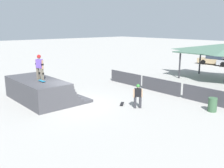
% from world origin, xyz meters
% --- Properties ---
extents(ground_plane, '(160.00, 160.00, 0.00)m').
position_xyz_m(ground_plane, '(0.00, 0.00, 0.00)').
color(ground_plane, '#A3A09B').
extents(quarter_pipe_ramp, '(5.53, 3.90, 1.51)m').
position_xyz_m(quarter_pipe_ramp, '(-2.24, -1.08, 0.69)').
color(quarter_pipe_ramp, '#424247').
rests_on(quarter_pipe_ramp, ground).
extents(skater_on_deck, '(0.73, 0.40, 1.71)m').
position_xyz_m(skater_on_deck, '(-1.89, -1.22, 2.49)').
color(skater_on_deck, '#6B6051').
rests_on(skater_on_deck, quarter_pipe_ramp).
extents(skateboard_on_deck, '(0.79, 0.23, 0.09)m').
position_xyz_m(skateboard_on_deck, '(-1.34, -1.38, 1.57)').
color(skateboard_on_deck, blue).
rests_on(skateboard_on_deck, quarter_pipe_ramp).
extents(bystander_walking, '(0.43, 0.55, 1.55)m').
position_xyz_m(bystander_walking, '(3.35, 2.73, 0.91)').
color(bystander_walking, '#2D2D33').
rests_on(bystander_walking, ground).
extents(skateboard_on_ground, '(0.66, 0.72, 0.09)m').
position_xyz_m(skateboard_on_ground, '(2.21, 2.45, 0.06)').
color(skateboard_on_ground, silver).
rests_on(skateboard_on_ground, ground).
extents(barrier_fence, '(11.44, 0.12, 1.05)m').
position_xyz_m(barrier_fence, '(1.84, 6.88, 0.53)').
color(barrier_fence, '#3D3D42').
rests_on(barrier_fence, ground).
extents(trash_bin, '(0.52, 0.52, 0.85)m').
position_xyz_m(trash_bin, '(6.74, 5.66, 0.42)').
color(trash_bin, '#385B3D').
rests_on(trash_bin, ground).
extents(parked_car_tan, '(4.68, 2.28, 1.27)m').
position_xyz_m(parked_car_tan, '(-2.38, 23.94, 0.60)').
color(parked_car_tan, tan).
rests_on(parked_car_tan, ground).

